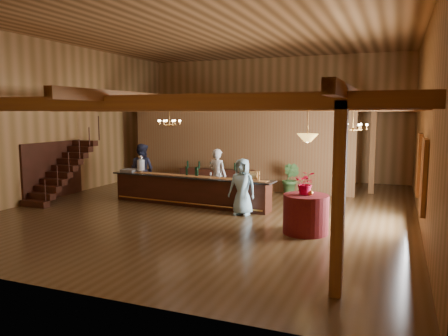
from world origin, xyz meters
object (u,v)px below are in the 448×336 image
at_px(tasting_bar, 190,190).
at_px(pendant_lamp, 308,138).
at_px(raffle_drum, 254,175).
at_px(floor_plant, 291,179).
at_px(chandelier_left, 170,122).
at_px(guest, 242,187).
at_px(round_table, 306,214).
at_px(beverage_dispenser, 141,164).
at_px(chandelier_right, 353,126).
at_px(bartender, 217,176).
at_px(staff_second, 142,170).
at_px(backbar_shelf, 217,180).

bearing_deg(tasting_bar, pendant_lamp, -20.99).
height_order(raffle_drum, pendant_lamp, pendant_lamp).
xyz_separation_m(raffle_drum, floor_plant, (0.41, 3.14, -0.53)).
xyz_separation_m(chandelier_left, guest, (3.17, -1.42, -1.85)).
bearing_deg(round_table, beverage_dispenser, 160.63).
bearing_deg(tasting_bar, chandelier_left, 150.70).
height_order(round_table, chandelier_left, chandelier_left).
bearing_deg(chandelier_right, floor_plant, 134.98).
relative_size(round_table, chandelier_right, 1.42).
bearing_deg(bartender, round_table, 154.06).
bearing_deg(floor_plant, round_table, -72.80).
bearing_deg(staff_second, beverage_dispenser, 121.37).
xyz_separation_m(bartender, guest, (1.34, -1.31, -0.07)).
bearing_deg(pendant_lamp, guest, 148.76).
distance_m(beverage_dispenser, chandelier_left, 1.76).
relative_size(tasting_bar, raffle_drum, 17.06).
distance_m(staff_second, guest, 4.58).
distance_m(beverage_dispenser, bartender, 2.74).
bearing_deg(guest, round_table, -28.97).
relative_size(staff_second, guest, 1.13).
bearing_deg(chandelier_left, bartender, -3.28).
height_order(chandelier_right, guest, chandelier_right).
relative_size(round_table, guest, 0.67).
height_order(tasting_bar, floor_plant, floor_plant).
relative_size(tasting_bar, guest, 3.44).
height_order(round_table, staff_second, staff_second).
distance_m(beverage_dispenser, pendant_lamp, 6.64).
height_order(chandelier_left, bartender, chandelier_left).
height_order(round_table, guest, guest).
bearing_deg(pendant_lamp, staff_second, 157.15).
bearing_deg(backbar_shelf, raffle_drum, -55.36).
height_order(tasting_bar, chandelier_right, chandelier_right).
distance_m(tasting_bar, beverage_dispenser, 2.12).
height_order(beverage_dispenser, chandelier_left, chandelier_left).
bearing_deg(chandelier_right, backbar_shelf, 155.84).
distance_m(backbar_shelf, floor_plant, 2.97).
height_order(chandelier_right, bartender, chandelier_right).
xyz_separation_m(tasting_bar, floor_plant, (2.68, 2.93, 0.12)).
bearing_deg(beverage_dispenser, floor_plant, 30.42).
xyz_separation_m(tasting_bar, raffle_drum, (2.27, -0.21, 0.65)).
xyz_separation_m(tasting_bar, bartender, (0.72, 0.64, 0.43)).
relative_size(beverage_dispenser, floor_plant, 0.50).
relative_size(bartender, staff_second, 0.96).
bearing_deg(backbar_shelf, bartender, -71.00).
height_order(tasting_bar, backbar_shelf, tasting_bar).
distance_m(tasting_bar, staff_second, 2.46).
bearing_deg(round_table, pendant_lamp, 0.00).
distance_m(backbar_shelf, chandelier_left, 3.29).
height_order(tasting_bar, bartender, bartender).
height_order(raffle_drum, round_table, raffle_drum).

